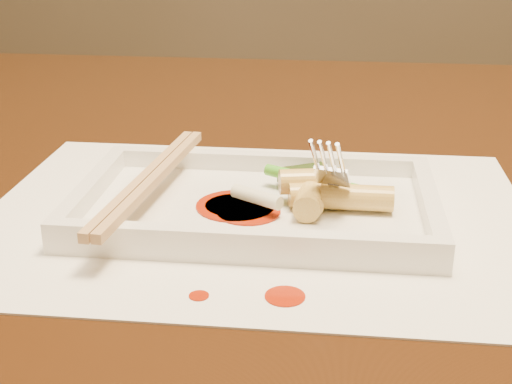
# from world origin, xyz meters

# --- Properties ---
(table) EXTENTS (1.40, 0.90, 0.75)m
(table) POSITION_xyz_m (0.00, 0.00, 0.65)
(table) COLOR black
(table) RESTS_ON ground
(placemat) EXTENTS (0.40, 0.30, 0.00)m
(placemat) POSITION_xyz_m (0.07, -0.11, 0.75)
(placemat) COLOR white
(placemat) RESTS_ON table
(sauce_splatter_a) EXTENTS (0.02, 0.02, 0.00)m
(sauce_splatter_a) POSITION_xyz_m (0.10, -0.23, 0.75)
(sauce_splatter_a) COLOR #A11D04
(sauce_splatter_a) RESTS_ON placemat
(sauce_splatter_b) EXTENTS (0.01, 0.01, 0.00)m
(sauce_splatter_b) POSITION_xyz_m (0.05, -0.23, 0.75)
(sauce_splatter_b) COLOR #A11D04
(sauce_splatter_b) RESTS_ON placemat
(plate_base) EXTENTS (0.26, 0.16, 0.01)m
(plate_base) POSITION_xyz_m (0.07, -0.11, 0.76)
(plate_base) COLOR white
(plate_base) RESTS_ON placemat
(plate_rim_far) EXTENTS (0.26, 0.01, 0.01)m
(plate_rim_far) POSITION_xyz_m (0.07, -0.04, 0.77)
(plate_rim_far) COLOR white
(plate_rim_far) RESTS_ON plate_base
(plate_rim_near) EXTENTS (0.26, 0.01, 0.01)m
(plate_rim_near) POSITION_xyz_m (0.07, -0.19, 0.77)
(plate_rim_near) COLOR white
(plate_rim_near) RESTS_ON plate_base
(plate_rim_left) EXTENTS (0.01, 0.14, 0.01)m
(plate_rim_left) POSITION_xyz_m (-0.05, -0.11, 0.77)
(plate_rim_left) COLOR white
(plate_rim_left) RESTS_ON plate_base
(plate_rim_right) EXTENTS (0.01, 0.14, 0.01)m
(plate_rim_right) POSITION_xyz_m (0.20, -0.11, 0.77)
(plate_rim_right) COLOR white
(plate_rim_right) RESTS_ON plate_base
(veg_piece) EXTENTS (0.05, 0.04, 0.01)m
(veg_piece) POSITION_xyz_m (0.11, -0.07, 0.77)
(veg_piece) COLOR black
(veg_piece) RESTS_ON plate_base
(scallion_white) EXTENTS (0.04, 0.03, 0.01)m
(scallion_white) POSITION_xyz_m (0.07, -0.13, 0.77)
(scallion_white) COLOR #EAEACC
(scallion_white) RESTS_ON plate_base
(scallion_green) EXTENTS (0.08, 0.05, 0.01)m
(scallion_green) POSITION_xyz_m (0.11, -0.09, 0.77)
(scallion_green) COLOR green
(scallion_green) RESTS_ON plate_base
(chopstick_a) EXTENTS (0.03, 0.21, 0.01)m
(chopstick_a) POSITION_xyz_m (-0.01, -0.11, 0.78)
(chopstick_a) COLOR tan
(chopstick_a) RESTS_ON plate_rim_near
(chopstick_b) EXTENTS (0.03, 0.21, 0.01)m
(chopstick_b) POSITION_xyz_m (-0.00, -0.11, 0.78)
(chopstick_b) COLOR tan
(chopstick_b) RESTS_ON plate_rim_near
(fork) EXTENTS (0.09, 0.10, 0.14)m
(fork) POSITION_xyz_m (0.14, -0.09, 0.83)
(fork) COLOR silver
(fork) RESTS_ON plate_base
(sauce_blob_0) EXTENTS (0.06, 0.06, 0.00)m
(sauce_blob_0) POSITION_xyz_m (0.06, -0.12, 0.76)
(sauce_blob_0) COLOR #A11D04
(sauce_blob_0) RESTS_ON plate_base
(sauce_blob_1) EXTENTS (0.05, 0.05, 0.00)m
(sauce_blob_1) POSITION_xyz_m (0.07, -0.13, 0.76)
(sauce_blob_1) COLOR #A11D04
(sauce_blob_1) RESTS_ON plate_base
(sauce_blob_2) EXTENTS (0.04, 0.04, 0.00)m
(sauce_blob_2) POSITION_xyz_m (0.06, -0.12, 0.76)
(sauce_blob_2) COLOR #A11D04
(sauce_blob_2) RESTS_ON plate_base
(rice_cake_0) EXTENTS (0.04, 0.02, 0.02)m
(rice_cake_0) POSITION_xyz_m (0.12, -0.11, 0.77)
(rice_cake_0) COLOR #D9C165
(rice_cake_0) RESTS_ON plate_base
(rice_cake_1) EXTENTS (0.03, 0.04, 0.02)m
(rice_cake_1) POSITION_xyz_m (0.11, -0.12, 0.77)
(rice_cake_1) COLOR #D9C165
(rice_cake_1) RESTS_ON plate_base
(rice_cake_2) EXTENTS (0.05, 0.03, 0.02)m
(rice_cake_2) POSITION_xyz_m (0.11, -0.10, 0.78)
(rice_cake_2) COLOR #D9C165
(rice_cake_2) RESTS_ON plate_base
(rice_cake_3) EXTENTS (0.02, 0.05, 0.02)m
(rice_cake_3) POSITION_xyz_m (0.11, -0.12, 0.77)
(rice_cake_3) COLOR #D9C165
(rice_cake_3) RESTS_ON plate_base
(rice_cake_4) EXTENTS (0.05, 0.02, 0.02)m
(rice_cake_4) POSITION_xyz_m (0.15, -0.11, 0.77)
(rice_cake_4) COLOR #D9C165
(rice_cake_4) RESTS_ON plate_base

